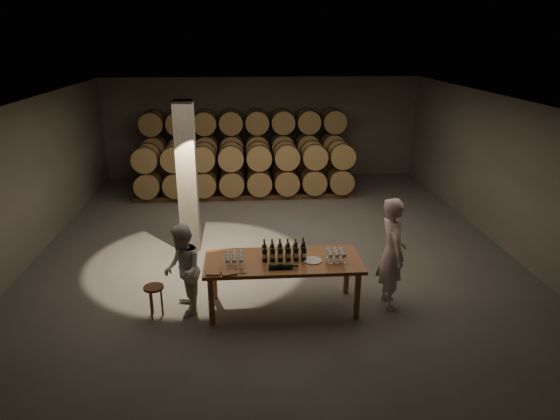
{
  "coord_description": "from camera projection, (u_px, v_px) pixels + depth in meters",
  "views": [
    {
      "loc": [
        -0.61,
        -10.0,
        4.42
      ],
      "look_at": [
        0.09,
        -0.57,
        1.1
      ],
      "focal_mm": 32.0,
      "sensor_mm": 36.0,
      "label": 1
    }
  ],
  "objects": [
    {
      "name": "room",
      "position": [
        187.0,
        178.0,
        10.45
      ],
      "size": [
        12.0,
        12.0,
        12.0
      ],
      "color": "#595653",
      "rests_on": "ground"
    },
    {
      "name": "tasting_table",
      "position": [
        283.0,
        266.0,
        8.3
      ],
      "size": [
        2.6,
        1.1,
        0.9
      ],
      "color": "brown",
      "rests_on": "ground"
    },
    {
      "name": "barrel_stack_back",
      "position": [
        245.0,
        146.0,
        15.38
      ],
      "size": [
        6.26,
        0.95,
        2.31
      ],
      "color": "brown",
      "rests_on": "ground"
    },
    {
      "name": "barrel_stack_front",
      "position": [
        245.0,
        169.0,
        14.18
      ],
      "size": [
        6.26,
        0.95,
        1.57
      ],
      "color": "brown",
      "rests_on": "ground"
    },
    {
      "name": "bottle_cluster",
      "position": [
        284.0,
        252.0,
        8.27
      ],
      "size": [
        0.73,
        0.23,
        0.34
      ],
      "color": "black",
      "rests_on": "tasting_table"
    },
    {
      "name": "lying_bottles",
      "position": [
        281.0,
        267.0,
        7.93
      ],
      "size": [
        0.49,
        0.09,
        0.09
      ],
      "color": "black",
      "rests_on": "tasting_table"
    },
    {
      "name": "glass_cluster_left",
      "position": [
        234.0,
        257.0,
        8.11
      ],
      "size": [
        0.3,
        0.41,
        0.16
      ],
      "color": "silver",
      "rests_on": "tasting_table"
    },
    {
      "name": "glass_cluster_right",
      "position": [
        336.0,
        253.0,
        8.21
      ],
      "size": [
        0.31,
        0.31,
        0.19
      ],
      "color": "silver",
      "rests_on": "tasting_table"
    },
    {
      "name": "plate",
      "position": [
        313.0,
        260.0,
        8.23
      ],
      "size": [
        0.31,
        0.31,
        0.02
      ],
      "primitive_type": "cylinder",
      "color": "silver",
      "rests_on": "tasting_table"
    },
    {
      "name": "notebook_near",
      "position": [
        229.0,
        273.0,
        7.79
      ],
      "size": [
        0.27,
        0.24,
        0.03
      ],
      "primitive_type": "cube",
      "rotation": [
        0.0,
        0.0,
        0.29
      ],
      "color": "#975E36",
      "rests_on": "tasting_table"
    },
    {
      "name": "notebook_corner",
      "position": [
        214.0,
        271.0,
        7.85
      ],
      "size": [
        0.24,
        0.3,
        0.02
      ],
      "primitive_type": "cube",
      "rotation": [
        0.0,
        0.0,
        -0.03
      ],
      "color": "#975E36",
      "rests_on": "tasting_table"
    },
    {
      "name": "pen",
      "position": [
        243.0,
        273.0,
        7.8
      ],
      "size": [
        0.13,
        0.03,
        0.01
      ],
      "primitive_type": "cylinder",
      "rotation": [
        0.0,
        1.57,
        -0.12
      ],
      "color": "black",
      "rests_on": "tasting_table"
    },
    {
      "name": "stool",
      "position": [
        154.0,
        292.0,
        8.15
      ],
      "size": [
        0.33,
        0.33,
        0.55
      ],
      "rotation": [
        0.0,
        0.0,
        -0.42
      ],
      "color": "brown",
      "rests_on": "ground"
    },
    {
      "name": "person_man",
      "position": [
        392.0,
        253.0,
        8.36
      ],
      "size": [
        0.49,
        0.72,
        1.94
      ],
      "primitive_type": "imported",
      "rotation": [
        0.0,
        0.0,
        1.61
      ],
      "color": "silver",
      "rests_on": "ground"
    },
    {
      "name": "person_woman",
      "position": [
        183.0,
        270.0,
        8.18
      ],
      "size": [
        0.73,
        0.86,
        1.56
      ],
      "primitive_type": "imported",
      "rotation": [
        0.0,
        0.0,
        -1.38
      ],
      "color": "silver",
      "rests_on": "ground"
    }
  ]
}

